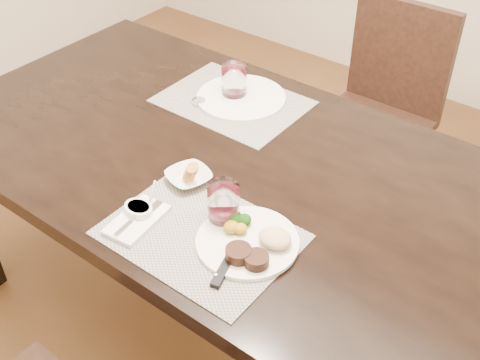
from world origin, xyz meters
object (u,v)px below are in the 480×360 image
Objects in this scene: far_plate at (241,98)px; dinner_plate at (251,242)px; chair_far at (382,104)px; cracker_bowl at (189,177)px; wine_glass_near at (224,205)px; steak_knife at (232,262)px.

dinner_plate is at bearing -50.63° from far_plate.
chair_far is 3.05× the size of far_plate.
cracker_bowl is (-0.28, 0.10, 0.00)m from dinner_plate.
wine_glass_near reaches higher than dinner_plate.
far_plate is at bearing 109.72° from steak_knife.
wine_glass_near is at bearing -84.96° from chair_far.
cracker_bowl is 1.33× the size of wine_glass_near.
wine_glass_near is (0.10, -1.15, 0.30)m from chair_far.
chair_far reaches higher than wine_glass_near.
steak_knife is at bearing -44.44° from wine_glass_near.
dinner_plate reaches higher than steak_knife.
chair_far is at bearing 117.88° from dinner_plate.
dinner_plate is 0.86× the size of far_plate.
cracker_bowl is (-0.07, -1.09, 0.27)m from chair_far.
wine_glass_near is at bearing -20.14° from cracker_bowl.
chair_far is 8.13× the size of wine_glass_near.
dinner_plate is 0.08m from steak_knife.
chair_far is at bearing 86.21° from cracker_bowl.
steak_knife is (0.21, -1.26, 0.26)m from chair_far.
steak_knife is 0.33m from cracker_bowl.
cracker_bowl is 0.46m from far_plate.
far_plate is at bearing 147.14° from dinner_plate.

